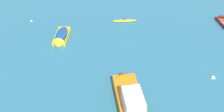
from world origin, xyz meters
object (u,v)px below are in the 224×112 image
mooring_buoy_near_foreground (32,21)px  kayak_yellow_far_left (125,21)px  mooring_buoy_far_field (213,78)px  rowboat_maroon_midfield_right (221,20)px  rowboat_yellow_midfield_left (60,39)px  motor_launch_orange_outer_right (129,98)px

mooring_buoy_near_foreground → kayak_yellow_far_left: bearing=6.5°
kayak_yellow_far_left → mooring_buoy_far_field: 13.13m
rowboat_maroon_midfield_right → mooring_buoy_near_foreground: (-24.80, -3.09, -0.18)m
mooring_buoy_far_field → mooring_buoy_near_foreground: size_ratio=1.30×
rowboat_yellow_midfield_left → motor_launch_orange_outer_right: motor_launch_orange_outer_right is taller
kayak_yellow_far_left → mooring_buoy_far_field: (9.17, -9.40, -0.14)m
rowboat_maroon_midfield_right → mooring_buoy_near_foreground: size_ratio=10.67×
kayak_yellow_far_left → mooring_buoy_near_foreground: kayak_yellow_far_left is taller
rowboat_maroon_midfield_right → motor_launch_orange_outer_right: motor_launch_orange_outer_right is taller
mooring_buoy_far_field → kayak_yellow_far_left: bearing=134.3°
rowboat_maroon_midfield_right → motor_launch_orange_outer_right: bearing=-126.4°
motor_launch_orange_outer_right → mooring_buoy_near_foreground: bearing=138.6°
rowboat_yellow_midfield_left → motor_launch_orange_outer_right: bearing=-43.9°
rowboat_maroon_midfield_right → mooring_buoy_far_field: bearing=-107.1°
kayak_yellow_far_left → mooring_buoy_near_foreground: (-12.21, -1.40, -0.14)m
mooring_buoy_far_field → rowboat_yellow_midfield_left: bearing=165.7°
rowboat_yellow_midfield_left → motor_launch_orange_outer_right: size_ratio=0.59×
rowboat_maroon_midfield_right → mooring_buoy_far_field: (-3.42, -11.09, -0.18)m
motor_launch_orange_outer_right → mooring_buoy_near_foreground: size_ratio=22.22×
motor_launch_orange_outer_right → mooring_buoy_near_foreground: (-13.66, 12.03, -0.72)m
mooring_buoy_far_field → mooring_buoy_near_foreground: bearing=159.5°
motor_launch_orange_outer_right → rowboat_maroon_midfield_right: bearing=53.6°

